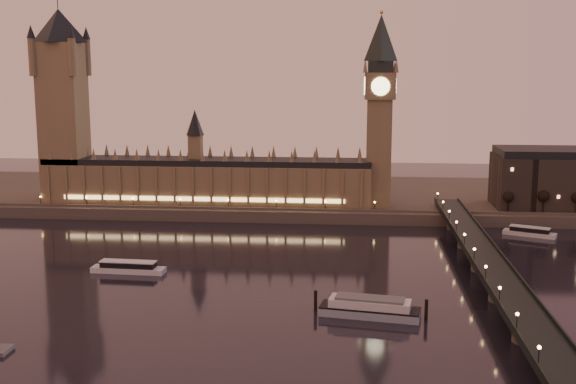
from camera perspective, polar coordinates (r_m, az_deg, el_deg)
name	(u,v)px	position (r m, az deg, el deg)	size (l,w,h in m)	color
ground	(247,279)	(281.96, -3.25, -6.85)	(700.00, 700.00, 0.00)	black
far_embankment	(335,197)	(439.18, 3.76, -0.38)	(560.00, 130.00, 6.00)	#423D35
palace_of_westminster	(207,176)	(400.65, -6.45, 1.30)	(180.00, 26.62, 52.00)	brown
victoria_tower	(62,95)	(419.99, -17.40, 7.35)	(31.68, 31.68, 118.00)	brown
big_ben	(380,99)	(388.67, 7.26, 7.28)	(17.68, 17.68, 104.00)	brown
westminster_bridge	(489,271)	(282.33, 15.57, -6.02)	(13.20, 260.00, 15.30)	black
bare_tree_0	(510,198)	(390.61, 17.11, -0.45)	(5.30, 5.30, 10.77)	black
bare_tree_1	(541,198)	(394.24, 19.37, -0.48)	(5.30, 5.30, 10.77)	black
bare_tree_2	(573,199)	(398.47, 21.58, -0.51)	(5.30, 5.30, 10.77)	black
cruise_boat_a	(128,267)	(296.13, -12.51, -5.84)	(29.92, 7.97, 4.74)	silver
cruise_boat_b	(530,232)	(369.52, 18.55, -3.00)	(25.03, 15.78, 4.56)	silver
moored_barge	(370,308)	(241.55, 6.48, -9.07)	(37.33, 14.57, 6.94)	#899BAF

